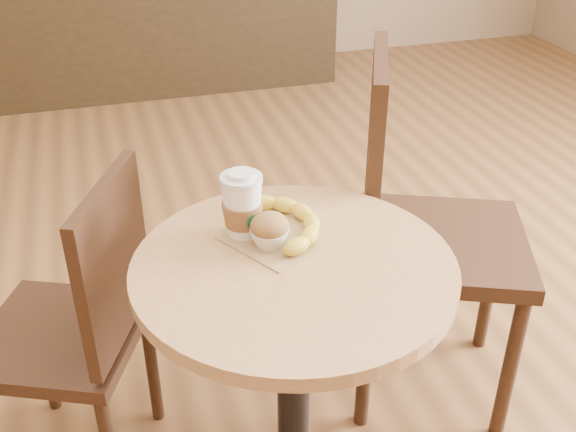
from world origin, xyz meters
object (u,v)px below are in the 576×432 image
object	(u,v)px
chair_left	(80,324)
banana	(292,221)
cafe_table	(293,358)
chair_right	(418,224)
coffee_cup	(242,207)
muffin	(269,230)

from	to	relation	value
chair_left	banana	bearing A→B (deg)	91.91
cafe_table	chair_left	bearing A→B (deg)	144.90
banana	cafe_table	bearing A→B (deg)	-105.79
banana	chair_right	bearing A→B (deg)	28.32
coffee_cup	muffin	size ratio (longest dim) A/B	1.80
coffee_cup	banana	world-z (taller)	coffee_cup
muffin	coffee_cup	bearing A→B (deg)	124.22
chair_left	chair_right	bearing A→B (deg)	117.04
chair_right	muffin	bearing A→B (deg)	143.61
banana	muffin	bearing A→B (deg)	-143.05
chair_left	muffin	size ratio (longest dim) A/B	10.61
cafe_table	chair_right	xyz separation A→B (m)	(0.45, 0.35, 0.05)
coffee_cup	muffin	bearing A→B (deg)	-73.57
coffee_cup	muffin	distance (m)	0.08
cafe_table	muffin	distance (m)	0.29
chair_left	cafe_table	bearing A→B (deg)	79.04
chair_right	muffin	world-z (taller)	chair_right
cafe_table	muffin	xyz separation A→B (m)	(-0.03, 0.07, 0.28)
cafe_table	coffee_cup	distance (m)	0.34
cafe_table	banana	distance (m)	0.29
cafe_table	chair_left	world-z (taller)	chair_left
cafe_table	chair_left	distance (m)	0.53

